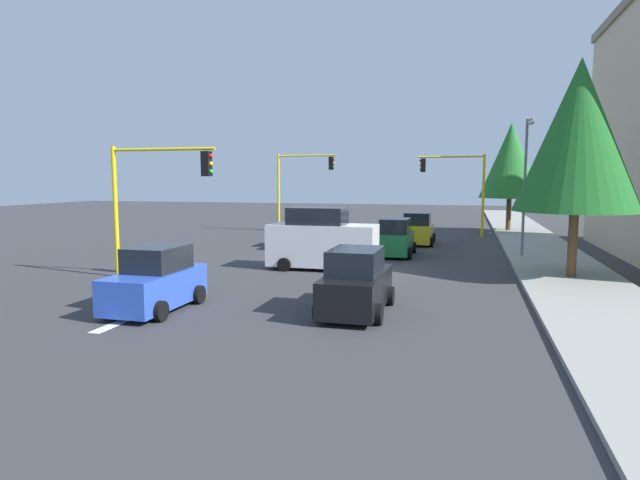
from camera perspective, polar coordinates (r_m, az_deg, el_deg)
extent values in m
plane|color=#353538|center=(26.29, 0.93, -2.36)|extent=(120.00, 120.00, 0.00)
cube|color=gray|center=(30.72, 22.73, -1.44)|extent=(80.00, 4.00, 0.15)
cube|color=silver|center=(16.43, -20.44, -8.16)|extent=(2.20, 0.36, 0.01)
cone|color=silver|center=(17.47, -17.95, -7.21)|extent=(0.01, 1.10, 1.10)
cylinder|color=yellow|center=(41.58, -4.38, 4.97)|extent=(0.18, 0.18, 5.90)
cylinder|color=yellow|center=(40.90, -1.41, 8.88)|extent=(0.12, 4.50, 0.12)
cube|color=black|center=(40.39, 1.19, 8.09)|extent=(0.36, 0.32, 0.96)
sphere|color=red|center=(40.35, 1.44, 8.52)|extent=(0.18, 0.18, 0.18)
sphere|color=yellow|center=(40.34, 1.44, 8.09)|extent=(0.18, 0.18, 0.18)
sphere|color=green|center=(40.34, 1.44, 7.67)|extent=(0.18, 0.18, 0.18)
cylinder|color=yellow|center=(23.71, -20.73, 2.75)|extent=(0.18, 0.18, 5.34)
cylinder|color=yellow|center=(22.45, -16.27, 9.17)|extent=(0.12, 4.50, 0.12)
cube|color=black|center=(21.51, -11.87, 7.87)|extent=(0.36, 0.32, 0.96)
sphere|color=red|center=(21.44, -11.46, 8.68)|extent=(0.18, 0.18, 0.18)
sphere|color=yellow|center=(21.43, -11.44, 7.88)|extent=(0.18, 0.18, 0.18)
sphere|color=green|center=(21.43, -11.42, 7.08)|extent=(0.18, 0.18, 0.18)
cylinder|color=yellow|center=(39.22, 16.82, 4.48)|extent=(0.18, 0.18, 5.71)
cylinder|color=yellow|center=(39.23, 13.63, 8.53)|extent=(0.12, 4.50, 0.12)
cube|color=black|center=(39.31, 10.83, 7.74)|extent=(0.36, 0.32, 0.96)
sphere|color=red|center=(39.33, 10.58, 8.19)|extent=(0.18, 0.18, 0.18)
sphere|color=yellow|center=(39.32, 10.57, 7.75)|extent=(0.18, 0.18, 0.18)
sphere|color=green|center=(39.32, 10.56, 7.31)|extent=(0.18, 0.18, 0.18)
cylinder|color=slate|center=(29.32, 20.75, 5.01)|extent=(0.14, 0.14, 7.00)
cylinder|color=slate|center=(28.56, 21.20, 11.60)|extent=(1.80, 0.10, 0.10)
ellipsoid|color=silver|center=(27.65, 21.38, 11.46)|extent=(0.56, 0.28, 0.20)
cylinder|color=brown|center=(43.38, 19.26, 2.64)|extent=(0.36, 0.36, 2.80)
cone|color=#28752D|center=(43.32, 19.46, 7.93)|extent=(4.49, 4.49, 5.61)
cylinder|color=brown|center=(23.69, 25.08, -0.34)|extent=(0.36, 0.36, 2.96)
cone|color=#1E6023|center=(23.61, 25.58, 9.94)|extent=(4.74, 4.74, 5.92)
cube|color=white|center=(24.16, 0.29, -0.54)|extent=(1.90, 4.80, 1.85)
cube|color=black|center=(24.10, -0.26, 2.56)|extent=(1.67, 2.50, 0.76)
cylinder|color=black|center=(24.92, 4.20, -2.17)|extent=(0.20, 0.60, 0.60)
cylinder|color=black|center=(22.96, 3.24, -2.91)|extent=(0.20, 0.60, 0.60)
cylinder|color=black|center=(25.64, -2.35, -1.91)|extent=(0.20, 0.60, 0.60)
cylinder|color=black|center=(23.74, -3.82, -2.60)|extent=(0.20, 0.60, 0.60)
cube|color=#B2B5BA|center=(31.81, -2.05, 0.43)|extent=(3.76, 1.63, 1.05)
cube|color=black|center=(31.91, -1.95, 2.08)|extent=(1.95, 1.43, 0.76)
cylinder|color=black|center=(30.50, -1.12, -0.56)|extent=(0.60, 0.20, 0.60)
cylinder|color=black|center=(31.03, -4.22, -0.46)|extent=(0.60, 0.20, 0.60)
cylinder|color=black|center=(32.72, 0.02, -0.08)|extent=(0.60, 0.20, 0.60)
cylinder|color=black|center=(33.22, -2.89, 0.01)|extent=(0.60, 0.20, 0.60)
cube|color=black|center=(16.48, 3.87, -5.28)|extent=(3.96, 1.63, 1.05)
cube|color=black|center=(16.13, 3.76, -2.27)|extent=(2.06, 1.43, 0.76)
cylinder|color=black|center=(17.92, 1.88, -5.58)|extent=(0.60, 0.20, 0.60)
cylinder|color=black|center=(17.61, 7.45, -5.85)|extent=(0.60, 0.20, 0.60)
cylinder|color=black|center=(15.59, -0.21, -7.41)|extent=(0.60, 0.20, 0.60)
cylinder|color=black|center=(15.24, 6.20, -7.78)|extent=(0.60, 0.20, 0.60)
cube|color=blue|center=(17.45, -16.98, -4.88)|extent=(3.70, 1.64, 1.05)
cube|color=black|center=(17.46, -16.76, -1.86)|extent=(1.92, 1.44, 0.76)
cylinder|color=black|center=(16.13, -16.45, -7.21)|extent=(0.60, 0.20, 0.60)
cylinder|color=black|center=(17.10, -21.50, -6.63)|extent=(0.60, 0.20, 0.60)
cylinder|color=black|center=(18.07, -12.63, -5.63)|extent=(0.60, 0.20, 0.60)
cylinder|color=black|center=(18.94, -17.36, -5.22)|extent=(0.60, 0.20, 0.60)
cube|color=yellow|center=(34.00, 10.24, 0.72)|extent=(3.63, 1.73, 1.05)
cube|color=black|center=(33.74, 10.25, 2.22)|extent=(1.89, 1.52, 0.76)
cylinder|color=black|center=(35.24, 8.89, 0.31)|extent=(0.60, 0.20, 0.60)
cylinder|color=black|center=(35.09, 11.89, 0.22)|extent=(0.60, 0.20, 0.60)
cylinder|color=black|center=(33.02, 8.47, -0.09)|extent=(0.60, 0.20, 0.60)
cylinder|color=black|center=(32.86, 11.67, -0.19)|extent=(0.60, 0.20, 0.60)
cube|color=#1E7238|center=(28.79, 7.95, -0.27)|extent=(3.81, 1.63, 1.05)
cube|color=black|center=(28.51, 7.93, 1.50)|extent=(1.98, 1.43, 0.76)
cylinder|color=black|center=(30.11, 6.58, -0.70)|extent=(0.60, 0.20, 0.60)
cylinder|color=black|center=(29.90, 9.89, -0.80)|extent=(0.60, 0.20, 0.60)
cylinder|color=black|center=(27.80, 5.85, -1.29)|extent=(0.60, 0.20, 0.60)
cylinder|color=black|center=(27.58, 9.43, -1.40)|extent=(0.60, 0.20, 0.60)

